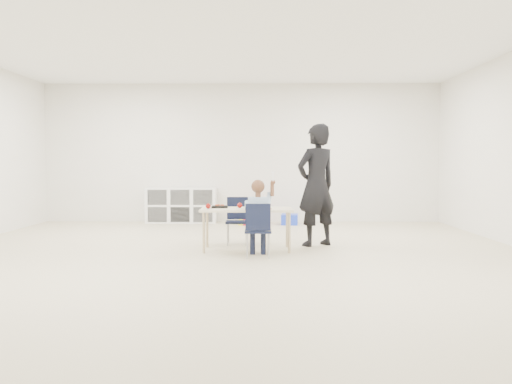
{
  "coord_description": "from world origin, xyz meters",
  "views": [
    {
      "loc": [
        0.41,
        -6.51,
        1.18
      ],
      "look_at": [
        0.34,
        -0.18,
        0.85
      ],
      "focal_mm": 38.0,
      "sensor_mm": 36.0,
      "label": 1
    }
  ],
  "objects_px": {
    "chair_near": "(258,230)",
    "adult": "(316,185)",
    "child": "(258,214)",
    "table": "(247,229)",
    "cubby_shelf": "(181,205)"
  },
  "relations": [
    {
      "from": "chair_near",
      "to": "adult",
      "type": "bearing_deg",
      "value": 48.01
    },
    {
      "from": "chair_near",
      "to": "child",
      "type": "xyz_separation_m",
      "value": [
        0.0,
        0.0,
        0.2
      ]
    },
    {
      "from": "child",
      "to": "chair_near",
      "type": "bearing_deg",
      "value": 0.0
    },
    {
      "from": "table",
      "to": "cubby_shelf",
      "type": "relative_size",
      "value": 0.9
    },
    {
      "from": "table",
      "to": "cubby_shelf",
      "type": "bearing_deg",
      "value": 111.58
    },
    {
      "from": "table",
      "to": "chair_near",
      "type": "bearing_deg",
      "value": -74.27
    },
    {
      "from": "chair_near",
      "to": "cubby_shelf",
      "type": "xyz_separation_m",
      "value": [
        -1.56,
        3.97,
        0.01
      ]
    },
    {
      "from": "child",
      "to": "cubby_shelf",
      "type": "height_order",
      "value": "child"
    },
    {
      "from": "cubby_shelf",
      "to": "adult",
      "type": "bearing_deg",
      "value": -51.62
    },
    {
      "from": "chair_near",
      "to": "adult",
      "type": "height_order",
      "value": "adult"
    },
    {
      "from": "table",
      "to": "child",
      "type": "relative_size",
      "value": 1.16
    },
    {
      "from": "table",
      "to": "child",
      "type": "xyz_separation_m",
      "value": [
        0.16,
        -0.53,
        0.25
      ]
    },
    {
      "from": "cubby_shelf",
      "to": "adult",
      "type": "xyz_separation_m",
      "value": [
        2.4,
        -3.02,
        0.53
      ]
    },
    {
      "from": "child",
      "to": "adult",
      "type": "xyz_separation_m",
      "value": [
        0.83,
        0.95,
        0.33
      ]
    },
    {
      "from": "chair_near",
      "to": "child",
      "type": "relative_size",
      "value": 0.63
    }
  ]
}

